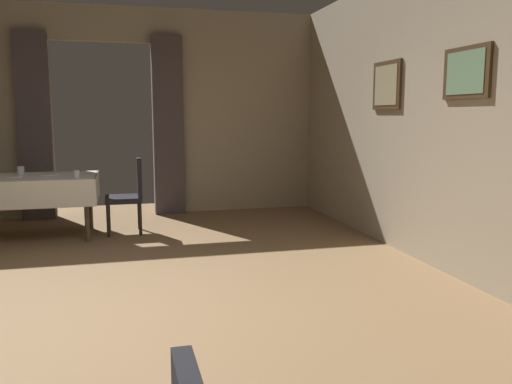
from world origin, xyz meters
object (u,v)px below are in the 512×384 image
(plate_mid_a, at_px, (14,177))
(plate_mid_d, at_px, (49,174))
(glass_mid_b, at_px, (76,174))
(glass_mid_c, at_px, (21,170))
(dining_table_mid, at_px, (34,184))
(chair_mid_right, at_px, (130,192))

(plate_mid_a, distance_m, plate_mid_d, 0.39)
(plate_mid_a, xyz_separation_m, glass_mid_b, (0.71, -0.22, 0.04))
(glass_mid_c, bearing_deg, plate_mid_d, -22.95)
(glass_mid_b, xyz_separation_m, glass_mid_c, (-0.68, 0.50, 0.01))
(glass_mid_b, bearing_deg, dining_table_mid, 151.46)
(plate_mid_d, bearing_deg, dining_table_mid, -154.32)
(dining_table_mid, relative_size, plate_mid_a, 7.56)
(chair_mid_right, distance_m, glass_mid_b, 0.72)
(dining_table_mid, height_order, chair_mid_right, chair_mid_right)
(glass_mid_c, bearing_deg, plate_mid_a, -96.42)
(dining_table_mid, bearing_deg, chair_mid_right, 0.65)
(dining_table_mid, height_order, glass_mid_c, glass_mid_c)
(plate_mid_d, bearing_deg, chair_mid_right, -4.04)
(plate_mid_a, height_order, plate_mid_d, same)
(dining_table_mid, bearing_deg, plate_mid_d, 25.68)
(glass_mid_b, bearing_deg, plate_mid_d, 133.83)
(glass_mid_b, height_order, glass_mid_c, glass_mid_c)
(glass_mid_b, distance_m, plate_mid_d, 0.49)
(glass_mid_b, bearing_deg, plate_mid_a, 162.52)
(glass_mid_b, bearing_deg, glass_mid_c, 143.82)
(plate_mid_d, bearing_deg, plate_mid_a, -160.90)
(glass_mid_c, height_order, plate_mid_d, glass_mid_c)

